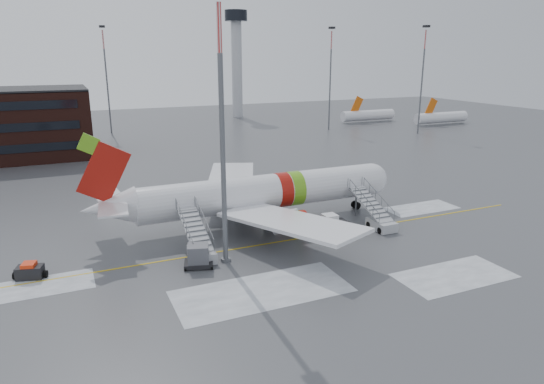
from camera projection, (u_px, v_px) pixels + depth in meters
name	position (u px, v px, depth m)	size (l,w,h in m)	color
ground	(279.00, 238.00, 49.45)	(260.00, 260.00, 0.00)	#494C4F
airliner	(257.00, 193.00, 52.86)	(35.03, 32.97, 11.18)	white
airstair_fwd	(378.00, 218.00, 52.19)	(2.05, 7.70, 3.48)	#ABADB2
airstair_aft	(199.00, 246.00, 44.52)	(2.05, 7.70, 3.48)	#A5A7AC
pushback_tug	(332.00, 222.00, 51.92)	(2.85, 2.15, 1.62)	black
uld_container	(198.00, 257.00, 42.52)	(2.91, 2.45, 2.04)	black
baggage_tractor	(30.00, 272.00, 40.39)	(2.82, 1.76, 1.40)	black
light_mast_near	(222.00, 130.00, 40.63)	(1.20, 1.20, 22.95)	#595B60
control_tower	(237.00, 51.00, 139.52)	(6.40, 6.40, 30.00)	#B2B5BA
light_mast_far_ne	(330.00, 72.00, 116.50)	(1.20, 1.20, 24.25)	#595B60
light_mast_far_n	(106.00, 73.00, 111.17)	(1.20, 1.20, 24.25)	#595B60
light_mast_far_e	(423.00, 73.00, 110.39)	(1.20, 1.20, 24.25)	#595B60
distant_aircraft	(391.00, 124.00, 130.01)	(35.00, 18.00, 8.00)	#D8590C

